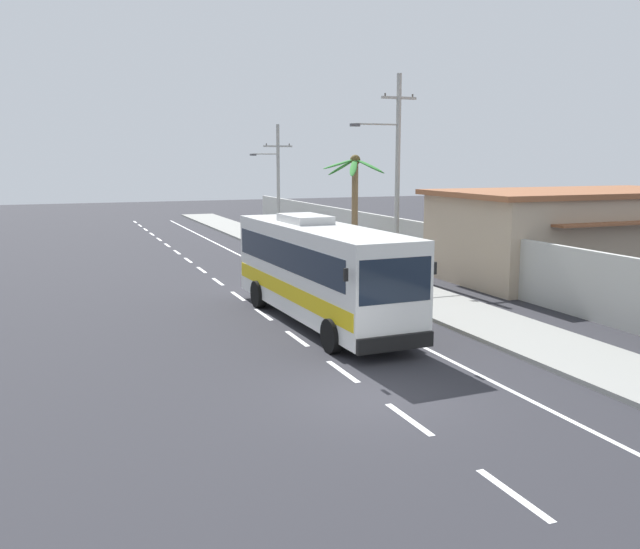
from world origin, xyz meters
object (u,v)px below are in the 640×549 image
(utility_pole_mid, at_px, (396,170))
(pedestrian_near_kerb, at_px, (356,262))
(coach_bus_foreground, at_px, (319,268))
(motorcycle_beside_bus, at_px, (298,261))
(palm_nearest, at_px, (355,188))
(utility_pole_far, at_px, (277,177))
(roadside_building, at_px, (577,234))

(utility_pole_mid, bearing_deg, pedestrian_near_kerb, -152.38)
(coach_bus_foreground, relative_size, motorcycle_beside_bus, 5.50)
(palm_nearest, bearing_deg, utility_pole_far, 88.67)
(coach_bus_foreground, xyz_separation_m, motorcycle_beside_bus, (2.78, 9.96, -1.27))
(motorcycle_beside_bus, height_order, roadside_building, roadside_building)
(pedestrian_near_kerb, height_order, roadside_building, roadside_building)
(roadside_building, bearing_deg, utility_pole_mid, 152.30)
(coach_bus_foreground, distance_m, motorcycle_beside_bus, 10.42)
(utility_pole_mid, bearing_deg, coach_bus_foreground, -131.77)
(pedestrian_near_kerb, height_order, palm_nearest, palm_nearest)
(coach_bus_foreground, relative_size, roadside_building, 0.79)
(pedestrian_near_kerb, xyz_separation_m, palm_nearest, (2.36, 5.39, 3.16))
(pedestrian_near_kerb, distance_m, palm_nearest, 6.68)
(utility_pole_far, xyz_separation_m, palm_nearest, (-0.34, -14.58, -0.25))
(coach_bus_foreground, distance_m, pedestrian_near_kerb, 8.06)
(palm_nearest, xyz_separation_m, roadside_building, (8.15, -8.00, -1.99))
(motorcycle_beside_bus, relative_size, roadside_building, 0.14)
(pedestrian_near_kerb, height_order, utility_pole_mid, utility_pole_mid)
(utility_pole_mid, relative_size, utility_pole_far, 1.19)
(utility_pole_mid, height_order, utility_pole_far, utility_pole_mid)
(palm_nearest, bearing_deg, pedestrian_near_kerb, -113.65)
(utility_pole_far, bearing_deg, coach_bus_foreground, -105.05)
(motorcycle_beside_bus, distance_m, utility_pole_far, 17.61)
(palm_nearest, bearing_deg, roadside_building, -44.48)
(pedestrian_near_kerb, relative_size, utility_pole_mid, 0.16)
(pedestrian_near_kerb, xyz_separation_m, utility_pole_mid, (2.77, 1.45, 4.21))
(utility_pole_mid, distance_m, roadside_building, 9.25)
(utility_pole_mid, xyz_separation_m, utility_pole_far, (-0.07, 18.52, -0.80))
(utility_pole_far, height_order, roadside_building, utility_pole_far)
(pedestrian_near_kerb, bearing_deg, palm_nearest, 70.07)
(pedestrian_near_kerb, height_order, utility_pole_far, utility_pole_far)
(utility_pole_far, relative_size, palm_nearest, 1.39)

